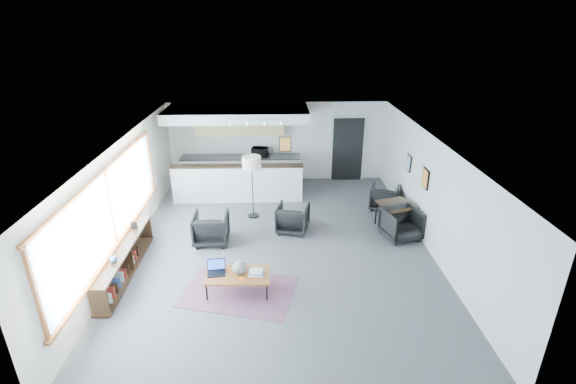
{
  "coord_description": "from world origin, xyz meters",
  "views": [
    {
      "loc": [
        -0.09,
        -8.7,
        5.1
      ],
      "look_at": [
        0.21,
        0.4,
        1.25
      ],
      "focal_mm": 26.0,
      "sensor_mm": 36.0,
      "label": 1
    }
  ],
  "objects_px": {
    "dining_table": "(397,206)",
    "microwave": "(260,151)",
    "book_stack": "(257,272)",
    "dining_chair_far": "(384,198)",
    "armchair_right": "(293,217)",
    "coffee_table": "(238,276)",
    "dining_chair_near": "(401,225)",
    "laptop": "(216,269)",
    "armchair_left": "(211,227)",
    "floor_lamp": "(252,165)",
    "ceramic_pot": "(240,268)"
  },
  "relations": [
    {
      "from": "dining_table",
      "to": "microwave",
      "type": "height_order",
      "value": "microwave"
    },
    {
      "from": "book_stack",
      "to": "dining_chair_far",
      "type": "xyz_separation_m",
      "value": [
        3.48,
        3.8,
        -0.13
      ]
    },
    {
      "from": "dining_chair_far",
      "to": "armchair_right",
      "type": "bearing_deg",
      "value": 45.95
    },
    {
      "from": "coffee_table",
      "to": "microwave",
      "type": "distance_m",
      "value": 5.95
    },
    {
      "from": "dining_chair_far",
      "to": "microwave",
      "type": "height_order",
      "value": "microwave"
    },
    {
      "from": "dining_chair_near",
      "to": "dining_chair_far",
      "type": "relative_size",
      "value": 1.12
    },
    {
      "from": "dining_chair_far",
      "to": "microwave",
      "type": "bearing_deg",
      "value": -9.85
    },
    {
      "from": "laptop",
      "to": "dining_chair_far",
      "type": "bearing_deg",
      "value": 33.85
    },
    {
      "from": "book_stack",
      "to": "armchair_left",
      "type": "distance_m",
      "value": 2.34
    },
    {
      "from": "coffee_table",
      "to": "floor_lamp",
      "type": "height_order",
      "value": "floor_lamp"
    },
    {
      "from": "laptop",
      "to": "armchair_left",
      "type": "height_order",
      "value": "armchair_left"
    },
    {
      "from": "armchair_right",
      "to": "dining_chair_far",
      "type": "bearing_deg",
      "value": -140.83
    },
    {
      "from": "armchair_left",
      "to": "dining_table",
      "type": "xyz_separation_m",
      "value": [
        4.65,
        0.59,
        0.2
      ]
    },
    {
      "from": "coffee_table",
      "to": "laptop",
      "type": "height_order",
      "value": "laptop"
    },
    {
      "from": "ceramic_pot",
      "to": "dining_chair_far",
      "type": "relative_size",
      "value": 0.43
    },
    {
      "from": "laptop",
      "to": "armchair_left",
      "type": "distance_m",
      "value": 1.96
    },
    {
      "from": "armchair_left",
      "to": "dining_chair_near",
      "type": "height_order",
      "value": "armchair_left"
    },
    {
      "from": "laptop",
      "to": "microwave",
      "type": "relative_size",
      "value": 0.76
    },
    {
      "from": "microwave",
      "to": "dining_table",
      "type": "bearing_deg",
      "value": -34.51
    },
    {
      "from": "armchair_right",
      "to": "dining_chair_far",
      "type": "xyz_separation_m",
      "value": [
        2.66,
        1.26,
        -0.07
      ]
    },
    {
      "from": "ceramic_pot",
      "to": "armchair_left",
      "type": "relative_size",
      "value": 0.33
    },
    {
      "from": "book_stack",
      "to": "dining_chair_near",
      "type": "relative_size",
      "value": 0.46
    },
    {
      "from": "coffee_table",
      "to": "armchair_right",
      "type": "xyz_separation_m",
      "value": [
        1.19,
        2.53,
        0.01
      ]
    },
    {
      "from": "ceramic_pot",
      "to": "floor_lamp",
      "type": "distance_m",
      "value": 3.53
    },
    {
      "from": "book_stack",
      "to": "armchair_left",
      "type": "bearing_deg",
      "value": 120.12
    },
    {
      "from": "floor_lamp",
      "to": "dining_chair_far",
      "type": "bearing_deg",
      "value": 5.72
    },
    {
      "from": "book_stack",
      "to": "dining_chair_near",
      "type": "xyz_separation_m",
      "value": [
        3.48,
        2.09,
        -0.09
      ]
    },
    {
      "from": "armchair_right",
      "to": "book_stack",
      "type": "bearing_deg",
      "value": 86.03
    },
    {
      "from": "ceramic_pot",
      "to": "armchair_right",
      "type": "xyz_separation_m",
      "value": [
        1.15,
        2.51,
        -0.16
      ]
    },
    {
      "from": "laptop",
      "to": "armchair_right",
      "type": "distance_m",
      "value": 2.93
    },
    {
      "from": "book_stack",
      "to": "dining_table",
      "type": "xyz_separation_m",
      "value": [
        3.48,
        2.61,
        0.17
      ]
    },
    {
      "from": "armchair_left",
      "to": "dining_chair_far",
      "type": "xyz_separation_m",
      "value": [
        4.65,
        1.77,
        -0.09
      ]
    },
    {
      "from": "coffee_table",
      "to": "dining_chair_near",
      "type": "bearing_deg",
      "value": 30.32
    },
    {
      "from": "ceramic_pot",
      "to": "microwave",
      "type": "relative_size",
      "value": 0.55
    },
    {
      "from": "book_stack",
      "to": "armchair_right",
      "type": "distance_m",
      "value": 2.67
    },
    {
      "from": "laptop",
      "to": "ceramic_pot",
      "type": "distance_m",
      "value": 0.48
    },
    {
      "from": "armchair_left",
      "to": "dining_table",
      "type": "height_order",
      "value": "armchair_left"
    },
    {
      "from": "coffee_table",
      "to": "dining_table",
      "type": "height_order",
      "value": "dining_table"
    },
    {
      "from": "dining_chair_near",
      "to": "floor_lamp",
      "type": "bearing_deg",
      "value": 144.84
    },
    {
      "from": "armchair_left",
      "to": "dining_chair_far",
      "type": "bearing_deg",
      "value": -158.73
    },
    {
      "from": "dining_table",
      "to": "coffee_table",
      "type": "bearing_deg",
      "value": -145.92
    },
    {
      "from": "dining_table",
      "to": "dining_chair_near",
      "type": "distance_m",
      "value": 0.58
    },
    {
      "from": "armchair_left",
      "to": "armchair_right",
      "type": "xyz_separation_m",
      "value": [
        1.99,
        0.51,
        -0.02
      ]
    },
    {
      "from": "laptop",
      "to": "floor_lamp",
      "type": "relative_size",
      "value": 0.22
    },
    {
      "from": "ceramic_pot",
      "to": "dining_chair_near",
      "type": "xyz_separation_m",
      "value": [
        3.81,
        2.06,
        -0.19
      ]
    },
    {
      "from": "armchair_left",
      "to": "floor_lamp",
      "type": "distance_m",
      "value": 2.01
    },
    {
      "from": "dining_table",
      "to": "microwave",
      "type": "relative_size",
      "value": 1.99
    },
    {
      "from": "floor_lamp",
      "to": "laptop",
      "type": "bearing_deg",
      "value": -99.83
    },
    {
      "from": "microwave",
      "to": "coffee_table",
      "type": "bearing_deg",
      "value": -84.53
    },
    {
      "from": "dining_table",
      "to": "book_stack",
      "type": "bearing_deg",
      "value": -143.09
    }
  ]
}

